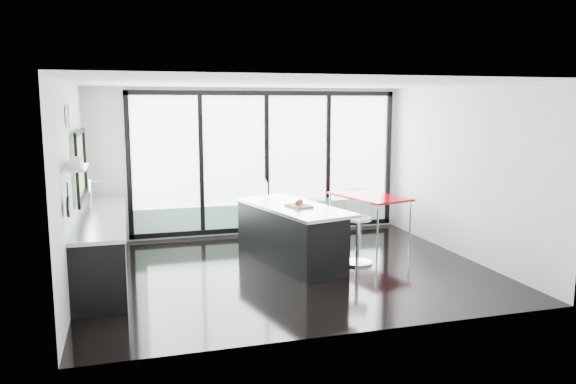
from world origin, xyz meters
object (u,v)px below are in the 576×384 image
object	(u,v)px
bar_stool_near	(358,240)
bar_stool_far	(321,233)
island	(290,234)
red_table	(369,217)

from	to	relation	value
bar_stool_near	bar_stool_far	world-z (taller)	bar_stool_near
bar_stool_near	island	bearing A→B (deg)	178.98
bar_stool_near	red_table	distance (m)	1.77
red_table	island	bearing A→B (deg)	-148.21
bar_stool_near	bar_stool_far	distance (m)	0.81
bar_stool_near	bar_stool_far	xyz separation A→B (m)	(-0.34, 0.74, -0.02)
bar_stool_near	bar_stool_far	bearing A→B (deg)	133.39
island	bar_stool_far	world-z (taller)	island
bar_stool_near	red_table	bearing A→B (deg)	78.47
bar_stool_far	red_table	xyz separation A→B (m)	(1.23, 0.79, 0.05)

